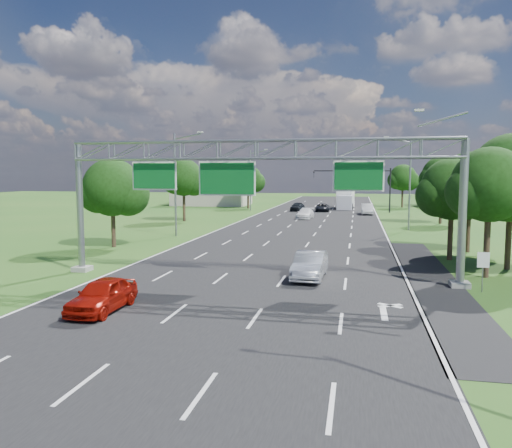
% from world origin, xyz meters
% --- Properties ---
extents(ground, '(220.00, 220.00, 0.00)m').
position_xyz_m(ground, '(0.00, 30.00, 0.00)').
color(ground, '#225218').
rests_on(ground, ground).
extents(road, '(18.00, 180.00, 0.02)m').
position_xyz_m(road, '(0.00, 30.00, 0.00)').
color(road, black).
rests_on(road, ground).
extents(road_flare, '(3.00, 30.00, 0.02)m').
position_xyz_m(road_flare, '(10.20, 14.00, 0.00)').
color(road_flare, black).
rests_on(road_flare, ground).
extents(sign_gantry, '(23.50, 1.00, 9.56)m').
position_xyz_m(sign_gantry, '(0.33, 12.00, 6.89)').
color(sign_gantry, gray).
rests_on(sign_gantry, ground).
extents(regulatory_sign, '(0.60, 0.08, 2.10)m').
position_xyz_m(regulatory_sign, '(12.40, 10.98, 1.51)').
color(regulatory_sign, gray).
rests_on(regulatory_sign, ground).
extents(traffic_signal, '(12.21, 0.24, 7.00)m').
position_xyz_m(traffic_signal, '(7.48, 65.00, 5.17)').
color(traffic_signal, black).
rests_on(traffic_signal, ground).
extents(streetlight_l_near, '(2.97, 0.22, 10.16)m').
position_xyz_m(streetlight_l_near, '(-11.30, 30.00, 5.58)').
color(streetlight_l_near, gray).
rests_on(streetlight_l_near, ground).
extents(streetlight_l_far, '(2.97, 0.22, 10.16)m').
position_xyz_m(streetlight_l_far, '(-11.30, 65.00, 5.58)').
color(streetlight_l_far, gray).
rests_on(streetlight_l_far, ground).
extents(streetlight_r_mid, '(2.97, 0.22, 10.16)m').
position_xyz_m(streetlight_r_mid, '(11.30, 40.00, 5.58)').
color(streetlight_r_mid, gray).
rests_on(streetlight_r_mid, ground).
extents(tree_cluster_right, '(9.91, 14.60, 8.68)m').
position_xyz_m(tree_cluster_right, '(14.80, 19.19, 5.31)').
color(tree_cluster_right, '#2D2116').
rests_on(tree_cluster_right, ground).
extents(tree_verge_la, '(5.76, 4.80, 7.40)m').
position_xyz_m(tree_verge_la, '(-13.92, 22.04, 4.76)').
color(tree_verge_la, '#2D2116').
rests_on(tree_verge_la, ground).
extents(tree_verge_lb, '(5.76, 4.80, 8.06)m').
position_xyz_m(tree_verge_lb, '(-15.92, 45.04, 5.41)').
color(tree_verge_lb, '#2D2116').
rests_on(tree_verge_lb, ground).
extents(tree_verge_lc, '(5.76, 4.80, 7.62)m').
position_xyz_m(tree_verge_lc, '(-12.92, 70.04, 4.98)').
color(tree_verge_lc, '#2D2116').
rests_on(tree_verge_lc, ground).
extents(tree_verge_rd, '(5.76, 4.80, 8.28)m').
position_xyz_m(tree_verge_rd, '(16.08, 48.04, 5.63)').
color(tree_verge_rd, '#2D2116').
rests_on(tree_verge_rd, ground).
extents(tree_verge_re, '(5.76, 4.80, 7.84)m').
position_xyz_m(tree_verge_re, '(14.08, 78.04, 5.20)').
color(tree_verge_re, '#2D2116').
rests_on(tree_verge_re, ground).
extents(building_left, '(14.00, 10.00, 5.00)m').
position_xyz_m(building_left, '(-22.00, 78.00, 2.50)').
color(building_left, '#AFA493').
rests_on(building_left, ground).
extents(building_right, '(12.00, 9.00, 4.00)m').
position_xyz_m(building_right, '(24.00, 82.00, 2.00)').
color(building_right, '#AFA493').
rests_on(building_right, ground).
extents(red_coupe, '(1.75, 4.34, 1.48)m').
position_xyz_m(red_coupe, '(-5.11, 3.77, 0.74)').
color(red_coupe, '#981007').
rests_on(red_coupe, ground).
extents(silver_sedan, '(1.86, 4.83, 1.57)m').
position_xyz_m(silver_sedan, '(3.31, 12.65, 0.78)').
color(silver_sedan, '#B7BCC4').
rests_on(silver_sedan, ground).
extents(car_queue_a, '(2.32, 4.94, 1.40)m').
position_xyz_m(car_queue_a, '(-0.99, 51.71, 0.70)').
color(car_queue_a, white).
rests_on(car_queue_a, ground).
extents(car_queue_b, '(2.27, 4.69, 1.29)m').
position_xyz_m(car_queue_b, '(0.43, 65.31, 0.64)').
color(car_queue_b, black).
rests_on(car_queue_b, ground).
extents(car_queue_c, '(2.24, 4.49, 1.47)m').
position_xyz_m(car_queue_c, '(-3.69, 65.53, 0.73)').
color(car_queue_c, black).
rests_on(car_queue_c, ground).
extents(car_queue_d, '(1.78, 4.87, 1.60)m').
position_xyz_m(car_queue_d, '(7.45, 60.76, 0.80)').
color(car_queue_d, '#BEBEBE').
rests_on(car_queue_d, ground).
extents(box_truck, '(3.12, 9.34, 3.48)m').
position_xyz_m(box_truck, '(3.90, 73.62, 1.67)').
color(box_truck, silver).
rests_on(box_truck, ground).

